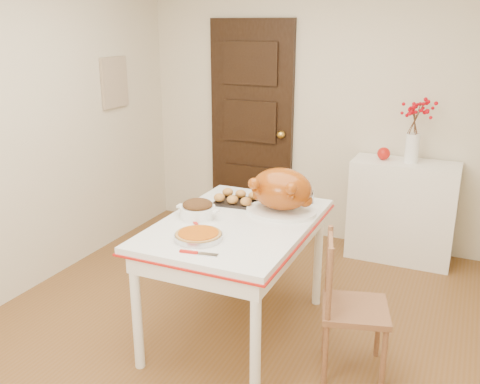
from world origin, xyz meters
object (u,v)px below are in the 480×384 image
at_px(chair_oak, 355,306).
at_px(pumpkin_pie, 198,235).
at_px(turkey_platter, 281,191).
at_px(sideboard, 402,211).
at_px(kitchen_table, 237,278).

bearing_deg(chair_oak, pumpkin_pie, 92.26).
xyz_separation_m(turkey_platter, pumpkin_pie, (-0.28, -0.62, -0.12)).
distance_m(sideboard, kitchen_table, 1.87).
distance_m(sideboard, turkey_platter, 1.63).
relative_size(kitchen_table, turkey_platter, 2.84).
bearing_deg(kitchen_table, pumpkin_pie, -102.08).
bearing_deg(sideboard, turkey_platter, -113.24).
relative_size(kitchen_table, pumpkin_pie, 4.81).
distance_m(chair_oak, turkey_platter, 0.87).
xyz_separation_m(sideboard, turkey_platter, (-0.61, -1.43, 0.51)).
relative_size(chair_oak, turkey_platter, 1.81).
bearing_deg(chair_oak, turkey_platter, 44.73).
xyz_separation_m(chair_oak, turkey_platter, (-0.60, 0.34, 0.53)).
height_order(sideboard, chair_oak, sideboard).
height_order(kitchen_table, pumpkin_pie, pumpkin_pie).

